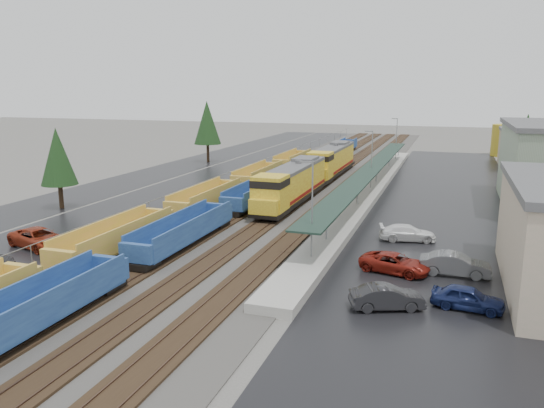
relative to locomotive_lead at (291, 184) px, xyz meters
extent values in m
plane|color=#56544F|center=(-2.00, -39.62, -2.52)|extent=(360.00, 360.00, 0.00)
cube|color=#302D2B|center=(-2.00, 20.38, -2.48)|extent=(20.00, 160.00, 0.08)
cube|color=black|center=(-8.00, 20.38, -2.37)|extent=(2.60, 160.00, 0.15)
cube|color=#473326|center=(-8.72, 20.38, -2.26)|extent=(0.08, 160.00, 0.07)
cube|color=#473326|center=(-7.28, 20.38, -2.26)|extent=(0.08, 160.00, 0.07)
cube|color=black|center=(-4.00, 20.38, -2.37)|extent=(2.60, 160.00, 0.15)
cube|color=#473326|center=(-4.72, 20.38, -2.26)|extent=(0.08, 160.00, 0.07)
cube|color=#473326|center=(-3.28, 20.38, -2.26)|extent=(0.08, 160.00, 0.07)
cube|color=black|center=(0.00, 20.38, -2.37)|extent=(2.60, 160.00, 0.15)
cube|color=#473326|center=(-0.72, 20.38, -2.26)|extent=(0.08, 160.00, 0.07)
cube|color=#473326|center=(0.72, 20.38, -2.26)|extent=(0.08, 160.00, 0.07)
cube|color=black|center=(4.00, 20.38, -2.37)|extent=(2.60, 160.00, 0.15)
cube|color=#473326|center=(3.28, 20.38, -2.26)|extent=(0.08, 160.00, 0.07)
cube|color=#473326|center=(4.72, 20.38, -2.26)|extent=(0.08, 160.00, 0.07)
cube|color=black|center=(-17.00, 20.38, -2.51)|extent=(10.00, 160.00, 0.02)
cube|color=black|center=(-27.00, 20.38, -2.51)|extent=(9.00, 160.00, 0.02)
cube|color=black|center=(17.00, 10.38, -2.51)|extent=(16.00, 100.00, 0.02)
cube|color=#9E9B93|center=(7.50, 10.38, -2.17)|extent=(3.00, 80.00, 0.70)
cylinder|color=gray|center=(7.50, -14.62, -0.62)|extent=(0.16, 0.16, 2.40)
cylinder|color=gray|center=(7.50, 0.38, -0.62)|extent=(0.16, 0.16, 2.40)
cylinder|color=gray|center=(7.50, 15.38, -0.62)|extent=(0.16, 0.16, 2.40)
cylinder|color=gray|center=(7.50, 30.38, -0.62)|extent=(0.16, 0.16, 2.40)
cylinder|color=gray|center=(7.50, 45.38, -0.62)|extent=(0.16, 0.16, 2.40)
cube|color=#192D24|center=(7.50, 10.38, 0.68)|extent=(2.60, 65.00, 0.15)
cylinder|color=gray|center=(7.50, -19.62, 1.48)|extent=(0.12, 0.12, 8.00)
cube|color=gray|center=(7.00, -19.62, 5.38)|extent=(1.00, 0.15, 0.12)
cylinder|color=gray|center=(7.50, 10.38, 1.48)|extent=(0.12, 0.12, 8.00)
cube|color=gray|center=(7.00, 10.38, 5.38)|extent=(1.00, 0.15, 0.12)
cylinder|color=gray|center=(7.50, 40.38, 1.48)|extent=(0.12, 0.12, 8.00)
cube|color=gray|center=(7.00, 40.38, 5.38)|extent=(1.00, 0.15, 0.12)
cylinder|color=gray|center=(-11.50, -27.62, -1.52)|extent=(0.08, 0.08, 2.00)
cylinder|color=gray|center=(-11.50, -19.62, -1.52)|extent=(0.08, 0.08, 2.00)
cylinder|color=gray|center=(-11.50, -11.62, -1.52)|extent=(0.08, 0.08, 2.00)
cylinder|color=gray|center=(-11.50, -3.62, -1.52)|extent=(0.08, 0.08, 2.00)
cylinder|color=gray|center=(-11.50, 4.38, -1.52)|extent=(0.08, 0.08, 2.00)
cylinder|color=gray|center=(-11.50, 12.38, -1.52)|extent=(0.08, 0.08, 2.00)
cylinder|color=gray|center=(-11.50, 20.38, -1.52)|extent=(0.08, 0.08, 2.00)
cylinder|color=gray|center=(-11.50, 28.38, -1.52)|extent=(0.08, 0.08, 2.00)
cylinder|color=gray|center=(-11.50, 36.38, -1.52)|extent=(0.08, 0.08, 2.00)
cylinder|color=gray|center=(-11.50, 44.38, -1.52)|extent=(0.08, 0.08, 2.00)
cylinder|color=gray|center=(-11.50, 52.38, -1.52)|extent=(0.08, 0.08, 2.00)
cylinder|color=gray|center=(-11.50, 60.38, -1.52)|extent=(0.08, 0.08, 2.00)
cylinder|color=gray|center=(-11.50, 68.38, -1.52)|extent=(0.08, 0.08, 2.00)
cylinder|color=gray|center=(-11.50, 76.38, -1.52)|extent=(0.08, 0.08, 2.00)
cylinder|color=gray|center=(-11.50, 84.38, -1.52)|extent=(0.08, 0.08, 2.00)
cylinder|color=gray|center=(-11.50, 92.38, -1.52)|extent=(0.08, 0.08, 2.00)
cube|color=gray|center=(-11.50, 20.38, -0.52)|extent=(0.05, 160.00, 0.05)
ellipsoid|color=#54664F|center=(-32.00, 160.38, -2.52)|extent=(154.00, 110.00, 19.80)
ellipsoid|color=#54664F|center=(38.00, 170.38, -2.52)|extent=(196.00, 140.00, 25.20)
cylinder|color=#332316|center=(-24.00, -9.62, -1.17)|extent=(0.50, 0.50, 2.70)
cone|color=#1A3213|center=(-24.00, -9.62, 3.33)|extent=(3.96, 3.96, 6.30)
cylinder|color=#332316|center=(-25.00, 30.38, -0.87)|extent=(0.50, 0.50, 3.30)
cone|color=#1A3213|center=(-25.00, 30.38, 4.63)|extent=(4.84, 4.84, 7.70)
cylinder|color=#332316|center=(26.00, 18.38, -1.02)|extent=(0.50, 0.50, 3.00)
cone|color=#1A3213|center=(26.00, 18.38, 3.98)|extent=(4.40, 4.40, 7.00)
cube|color=black|center=(0.00, 0.74, -1.65)|extent=(3.14, 20.92, 0.42)
cube|color=#B9811B|center=(0.00, 1.79, 0.13)|extent=(2.93, 16.73, 3.14)
cube|color=#B9811B|center=(0.00, -7.41, 0.34)|extent=(3.14, 3.35, 3.56)
cube|color=black|center=(0.00, -7.41, 1.39)|extent=(3.19, 3.40, 0.73)
cube|color=#B9811B|center=(0.00, -9.30, -0.70)|extent=(2.93, 1.05, 1.46)
cube|color=#59595B|center=(0.00, 1.79, 1.81)|extent=(2.98, 16.73, 0.37)
cube|color=maroon|center=(-1.49, 1.79, -1.12)|extent=(0.04, 16.73, 0.37)
cube|color=maroon|center=(1.49, 1.79, -1.12)|extent=(0.04, 16.73, 0.37)
cube|color=black|center=(0.00, 0.74, -2.06)|extent=(2.30, 6.27, 0.63)
cube|color=black|center=(0.00, -6.58, -1.96)|extent=(2.51, 4.18, 0.52)
cube|color=black|center=(0.00, 8.06, -1.96)|extent=(2.51, 4.18, 0.52)
cylinder|color=#59595B|center=(0.00, 2.83, 2.12)|extent=(0.73, 0.73, 0.52)
cube|color=#59595B|center=(0.00, 5.97, 2.07)|extent=(2.51, 4.18, 0.52)
cube|color=black|center=(0.00, 21.74, -1.65)|extent=(3.14, 20.92, 0.42)
cube|color=#B9811B|center=(0.00, 22.79, 0.13)|extent=(2.93, 16.73, 3.14)
cube|color=#B9811B|center=(0.00, 13.59, 0.34)|extent=(3.14, 3.35, 3.56)
cube|color=black|center=(0.00, 13.59, 1.39)|extent=(3.19, 3.40, 0.73)
cube|color=#B9811B|center=(0.00, 11.70, -0.70)|extent=(2.93, 1.05, 1.46)
cube|color=#59595B|center=(0.00, 22.79, 1.81)|extent=(2.98, 16.73, 0.37)
cube|color=maroon|center=(-1.49, 22.79, -1.12)|extent=(0.04, 16.73, 0.37)
cube|color=maroon|center=(1.49, 22.79, -1.12)|extent=(0.04, 16.73, 0.37)
cube|color=black|center=(0.00, 21.74, -2.06)|extent=(2.30, 6.27, 0.63)
cube|color=black|center=(0.00, 14.42, -1.96)|extent=(2.51, 4.18, 0.52)
cube|color=black|center=(0.00, 29.06, -1.96)|extent=(2.51, 4.18, 0.52)
cylinder|color=#59595B|center=(0.00, 23.83, 2.12)|extent=(0.73, 0.73, 0.52)
cube|color=#59595B|center=(0.00, 26.97, 2.07)|extent=(2.51, 4.18, 0.52)
cube|color=gold|center=(-8.00, -32.06, -0.91)|extent=(2.74, 0.53, 1.47)
cube|color=black|center=(-8.00, -32.80, -1.96)|extent=(2.10, 2.31, 0.53)
cube|color=gold|center=(-8.00, -22.15, -1.64)|extent=(2.74, 12.87, 0.26)
cube|color=gold|center=(-9.31, -22.15, -0.69)|extent=(0.16, 12.87, 1.89)
cube|color=gold|center=(-6.69, -22.15, -0.69)|extent=(0.16, 12.87, 1.89)
cube|color=gold|center=(-8.00, -28.80, -0.91)|extent=(2.74, 0.53, 1.47)
cube|color=gold|center=(-8.00, -15.51, -0.91)|extent=(2.74, 0.53, 1.47)
cube|color=black|center=(-8.00, -28.06, -1.96)|extent=(2.10, 2.31, 0.53)
cube|color=black|center=(-8.00, -16.24, -1.96)|extent=(2.10, 2.31, 0.53)
cube|color=gold|center=(-8.00, -5.60, -1.64)|extent=(2.74, 12.87, 0.26)
cube|color=gold|center=(-9.31, -5.60, -0.69)|extent=(0.16, 12.87, 1.89)
cube|color=gold|center=(-6.69, -5.60, -0.69)|extent=(0.16, 12.87, 1.89)
cube|color=gold|center=(-8.00, -12.25, -0.91)|extent=(2.74, 0.53, 1.47)
cube|color=gold|center=(-8.00, 1.04, -0.91)|extent=(2.74, 0.53, 1.47)
cube|color=black|center=(-8.00, -11.51, -1.96)|extent=(2.10, 2.31, 0.53)
cube|color=black|center=(-8.00, 0.31, -1.96)|extent=(2.10, 2.31, 0.53)
cube|color=gold|center=(-8.00, 10.95, -1.64)|extent=(2.74, 12.87, 0.26)
cube|color=gold|center=(-9.31, 10.95, -0.69)|extent=(0.16, 12.87, 1.89)
cube|color=gold|center=(-6.69, 10.95, -0.69)|extent=(0.16, 12.87, 1.89)
cube|color=gold|center=(-8.00, 4.30, -0.91)|extent=(2.74, 0.53, 1.47)
cube|color=gold|center=(-8.00, 17.60, -0.91)|extent=(2.74, 0.53, 1.47)
cube|color=black|center=(-8.00, 5.04, -1.96)|extent=(2.10, 2.31, 0.53)
cube|color=black|center=(-8.00, 16.86, -1.96)|extent=(2.10, 2.31, 0.53)
cube|color=gold|center=(-8.00, 27.50, -1.64)|extent=(2.74, 12.87, 0.26)
cube|color=gold|center=(-9.31, 27.50, -0.69)|extent=(0.16, 12.87, 1.89)
cube|color=gold|center=(-6.69, 27.50, -0.69)|extent=(0.16, 12.87, 1.89)
cube|color=gold|center=(-8.00, 20.86, -0.91)|extent=(2.74, 0.53, 1.47)
cube|color=gold|center=(-8.00, 34.15, -0.91)|extent=(2.74, 0.53, 1.47)
cube|color=black|center=(-8.00, 21.59, -1.96)|extent=(2.10, 2.31, 0.53)
cube|color=black|center=(-8.00, 33.41, -1.96)|extent=(2.10, 2.31, 0.53)
cube|color=navy|center=(-4.00, -35.83, -1.67)|extent=(2.61, 13.97, 0.25)
cube|color=navy|center=(-5.25, -35.83, -0.76)|extent=(0.15, 13.97, 1.81)
cube|color=navy|center=(-2.75, -35.83, -0.76)|extent=(0.15, 13.97, 1.81)
cube|color=navy|center=(-4.00, -28.64, -0.97)|extent=(2.61, 0.50, 1.41)
cube|color=black|center=(-4.00, -29.35, -1.97)|extent=(2.01, 2.21, 0.50)
cube|color=navy|center=(-4.00, -18.34, -1.67)|extent=(2.61, 13.97, 0.25)
cube|color=navy|center=(-5.25, -18.34, -0.76)|extent=(0.15, 13.97, 1.81)
cube|color=navy|center=(-2.75, -18.34, -0.76)|extent=(0.15, 13.97, 1.81)
cube|color=navy|center=(-4.00, -25.53, -0.97)|extent=(2.61, 0.50, 1.41)
cube|color=navy|center=(-4.00, -11.15, -0.97)|extent=(2.61, 0.50, 1.41)
cube|color=black|center=(-4.00, -24.83, -1.97)|extent=(2.01, 2.21, 0.50)
cube|color=black|center=(-4.00, -11.86, -1.97)|extent=(2.01, 2.21, 0.50)
cube|color=navy|center=(-4.00, -0.85, -1.67)|extent=(2.61, 13.97, 0.25)
cube|color=navy|center=(-5.25, -0.85, -0.76)|extent=(0.15, 13.97, 1.81)
cube|color=navy|center=(-2.75, -0.85, -0.76)|extent=(0.15, 13.97, 1.81)
cube|color=navy|center=(-4.00, -8.04, -0.97)|extent=(2.61, 0.50, 1.41)
cube|color=navy|center=(-4.00, 6.33, -0.97)|extent=(2.61, 0.50, 1.41)
cube|color=black|center=(-4.00, -7.34, -1.97)|extent=(2.01, 2.21, 0.50)
cube|color=black|center=(-4.00, 5.63, -1.97)|extent=(2.01, 2.21, 0.50)
cube|color=navy|center=(-4.00, 16.64, -1.67)|extent=(2.61, 13.97, 0.25)
cube|color=navy|center=(-5.25, 16.64, -0.76)|extent=(0.15, 13.97, 1.81)
cube|color=navy|center=(-2.75, 16.64, -0.76)|extent=(0.15, 13.97, 1.81)
cube|color=navy|center=(-4.00, 9.45, -0.97)|extent=(2.61, 0.50, 1.41)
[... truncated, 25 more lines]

